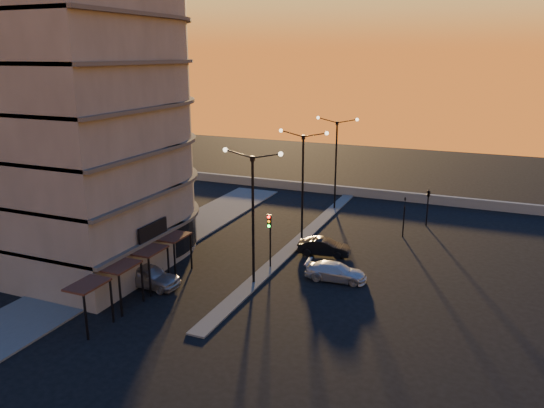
{
  "coord_description": "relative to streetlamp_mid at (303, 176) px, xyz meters",
  "views": [
    {
      "loc": [
        14.52,
        -31.12,
        15.56
      ],
      "look_at": [
        -1.69,
        7.34,
        3.68
      ],
      "focal_mm": 35.0,
      "sensor_mm": 36.0,
      "label": 1
    }
  ],
  "objects": [
    {
      "name": "parapet",
      "position": [
        2.0,
        16.0,
        -5.09
      ],
      "size": [
        44.0,
        0.5,
        1.0
      ],
      "primitive_type": "cube",
      "color": "slate",
      "rests_on": "ground"
    },
    {
      "name": "signal_east_a",
      "position": [
        8.0,
        4.0,
        -3.66
      ],
      "size": [
        0.13,
        0.16,
        3.6
      ],
      "color": "black",
      "rests_on": "ground"
    },
    {
      "name": "streetlamp_far",
      "position": [
        0.0,
        10.0,
        0.0
      ],
      "size": [
        4.32,
        0.32,
        9.51
      ],
      "color": "black",
      "rests_on": "ground"
    },
    {
      "name": "car_hatchback",
      "position": [
        -6.5,
        -13.28,
        -4.8
      ],
      "size": [
        4.67,
        1.95,
        1.58
      ],
      "primitive_type": "imported",
      "rotation": [
        0.0,
        0.0,
        1.55
      ],
      "color": "#9D9FA5",
      "rests_on": "ground"
    },
    {
      "name": "streetlamp_near",
      "position": [
        0.0,
        -10.0,
        0.0
      ],
      "size": [
        4.32,
        0.32,
        9.51
      ],
      "color": "black",
      "rests_on": "ground"
    },
    {
      "name": "ground",
      "position": [
        0.0,
        -10.0,
        -5.59
      ],
      "size": [
        120.0,
        120.0,
        0.0
      ],
      "primitive_type": "plane",
      "color": "black",
      "rests_on": "ground"
    },
    {
      "name": "building",
      "position": [
        -14.0,
        -9.97,
        6.32
      ],
      "size": [
        14.35,
        17.08,
        25.0
      ],
      "color": "#635E57",
      "rests_on": "ground"
    },
    {
      "name": "car_sedan",
      "position": [
        2.91,
        -2.9,
        -4.91
      ],
      "size": [
        4.3,
        2.02,
        1.36
      ],
      "primitive_type": "imported",
      "rotation": [
        0.0,
        0.0,
        1.71
      ],
      "color": "black",
      "rests_on": "ground"
    },
    {
      "name": "median",
      "position": [
        0.0,
        0.0,
        -5.53
      ],
      "size": [
        1.2,
        36.0,
        0.12
      ],
      "primitive_type": "cube",
      "color": "#4E4E4B",
      "rests_on": "ground"
    },
    {
      "name": "car_wagon",
      "position": [
        5.17,
        -7.23,
        -4.96
      ],
      "size": [
        4.51,
        2.13,
        1.27
      ],
      "primitive_type": "imported",
      "rotation": [
        0.0,
        0.0,
        1.65
      ],
      "color": "silver",
      "rests_on": "ground"
    },
    {
      "name": "signal_east_b",
      "position": [
        9.5,
        8.0,
        -2.49
      ],
      "size": [
        0.42,
        1.99,
        3.6
      ],
      "color": "black",
      "rests_on": "ground"
    },
    {
      "name": "streetlamp_mid",
      "position": [
        0.0,
        0.0,
        0.0
      ],
      "size": [
        4.32,
        0.32,
        9.51
      ],
      "color": "black",
      "rests_on": "ground"
    },
    {
      "name": "sidewalk_west",
      "position": [
        -10.5,
        -6.0,
        -5.53
      ],
      "size": [
        5.0,
        40.0,
        0.12
      ],
      "primitive_type": "cube",
      "color": "#4E4E4B",
      "rests_on": "ground"
    },
    {
      "name": "traffic_light_main",
      "position": [
        0.0,
        -7.13,
        -2.7
      ],
      "size": [
        0.28,
        0.44,
        4.25
      ],
      "color": "black",
      "rests_on": "ground"
    }
  ]
}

